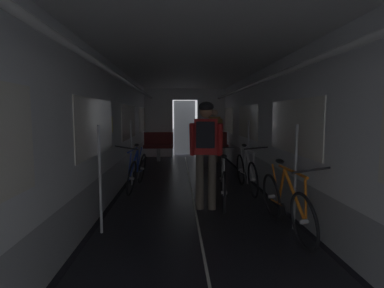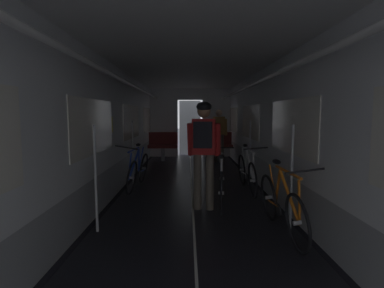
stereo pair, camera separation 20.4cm
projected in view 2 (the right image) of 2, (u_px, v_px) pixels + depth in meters
name	position (u px, v px, depth m)	size (l,w,h in m)	color
train_car_shell	(192.00, 105.00, 5.23)	(3.14, 12.34, 2.57)	black
bench_seat_far_left	(163.00, 144.00, 9.78)	(0.98, 0.51, 0.95)	gray
bench_seat_far_right	(217.00, 144.00, 9.80)	(0.98, 0.51, 0.95)	gray
bicycle_orange	(281.00, 204.00, 3.78)	(0.44, 1.69, 0.95)	black
bicycle_blue	(138.00, 170.00, 6.12)	(0.48, 1.70, 0.96)	black
bicycle_white	(247.00, 172.00, 5.90)	(0.44, 1.69, 0.95)	black
person_cyclist_aisle	(204.00, 144.00, 4.67)	(0.55, 0.42, 1.73)	brown
bicycle_silver_in_aisle	(222.00, 182.00, 5.01)	(0.44, 1.68, 0.93)	black
person_standing_near_bench	(219.00, 132.00, 9.39)	(0.53, 0.23, 1.69)	brown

